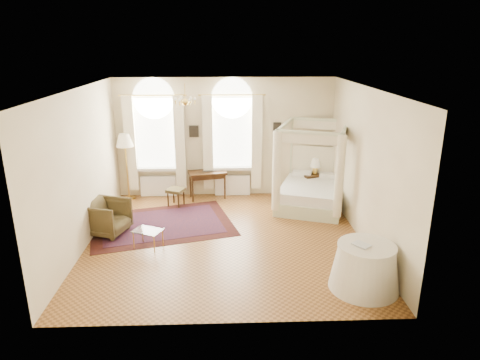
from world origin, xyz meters
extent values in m
plane|color=#925C2A|center=(0.00, 0.00, 0.00)|extent=(6.00, 6.00, 0.00)
plane|color=#F4E4BA|center=(0.00, 3.00, 1.65)|extent=(6.00, 0.00, 6.00)
plane|color=#F4E4BA|center=(0.00, -3.00, 1.65)|extent=(6.00, 0.00, 6.00)
plane|color=#F4E4BA|center=(-3.00, 0.00, 1.65)|extent=(0.00, 6.00, 6.00)
plane|color=#F4E4BA|center=(3.00, 0.00, 1.65)|extent=(0.00, 6.00, 6.00)
plane|color=white|center=(0.00, 0.00, 3.30)|extent=(6.00, 6.00, 0.00)
cube|color=silver|center=(-1.90, 2.97, 1.80)|extent=(1.10, 0.04, 1.90)
cylinder|color=silver|center=(-1.90, 2.97, 2.75)|extent=(1.10, 0.04, 1.10)
cube|color=white|center=(-1.90, 2.88, 0.81)|extent=(1.32, 0.24, 0.08)
cube|color=#F8EBCD|center=(-2.57, 2.80, 1.55)|extent=(0.28, 0.14, 2.60)
cube|color=#F8EBCD|center=(-1.23, 2.80, 1.55)|extent=(0.28, 0.14, 2.60)
cube|color=white|center=(-1.90, 2.90, 0.30)|extent=(1.00, 0.12, 0.58)
cube|color=silver|center=(0.20, 2.97, 1.80)|extent=(1.10, 0.04, 1.90)
cylinder|color=silver|center=(0.20, 2.97, 2.75)|extent=(1.10, 0.04, 1.10)
cube|color=white|center=(0.20, 2.88, 0.81)|extent=(1.32, 0.24, 0.08)
cube|color=#F8EBCD|center=(-0.47, 2.80, 1.55)|extent=(0.28, 0.14, 2.60)
cube|color=#F8EBCD|center=(0.87, 2.80, 1.55)|extent=(0.28, 0.14, 2.60)
cube|color=white|center=(0.20, 2.90, 0.30)|extent=(1.00, 0.12, 0.58)
cylinder|color=gold|center=(-0.90, 1.20, 3.10)|extent=(0.02, 0.02, 0.40)
sphere|color=gold|center=(-0.90, 1.20, 2.88)|extent=(0.16, 0.16, 0.16)
sphere|color=beige|center=(-0.68, 1.20, 2.95)|extent=(0.07, 0.07, 0.07)
sphere|color=beige|center=(-0.79, 1.39, 2.95)|extent=(0.07, 0.07, 0.07)
sphere|color=beige|center=(-1.01, 1.39, 2.95)|extent=(0.07, 0.07, 0.07)
sphere|color=beige|center=(-1.12, 1.20, 2.95)|extent=(0.07, 0.07, 0.07)
sphere|color=beige|center=(-1.01, 1.01, 2.95)|extent=(0.07, 0.07, 0.07)
sphere|color=beige|center=(-0.79, 1.01, 2.95)|extent=(0.07, 0.07, 0.07)
cube|color=black|center=(-0.85, 2.97, 1.85)|extent=(0.26, 0.03, 0.32)
cube|color=black|center=(1.45, 2.97, 1.95)|extent=(0.22, 0.03, 0.26)
cube|color=beige|center=(2.27, 1.90, 0.17)|extent=(2.18, 2.41, 0.34)
cube|color=silver|center=(2.27, 1.90, 0.47)|extent=(2.06, 2.29, 0.27)
cube|color=#F8EBCD|center=(2.58, 2.81, 0.85)|extent=(1.55, 0.60, 1.14)
cube|color=beige|center=(1.87, 3.04, 1.09)|extent=(0.11, 0.11, 2.18)
cube|color=beige|center=(3.28, 2.55, 1.09)|extent=(0.11, 0.11, 2.18)
cube|color=beige|center=(1.25, 1.26, 1.09)|extent=(0.11, 0.11, 2.18)
cube|color=beige|center=(2.67, 0.77, 1.09)|extent=(0.11, 0.11, 2.18)
cube|color=beige|center=(2.57, 2.79, 2.18)|extent=(1.55, 0.60, 0.08)
cube|color=beige|center=(1.96, 1.02, 2.18)|extent=(1.55, 0.60, 0.08)
cube|color=beige|center=(1.56, 2.15, 2.18)|extent=(0.73, 1.91, 0.08)
cube|color=beige|center=(2.98, 1.66, 2.18)|extent=(0.73, 1.91, 0.08)
cube|color=#F8EBCD|center=(2.57, 2.79, 2.05)|extent=(1.59, 0.58, 0.27)
cube|color=#F8EBCD|center=(1.96, 1.02, 2.05)|extent=(1.59, 0.58, 0.27)
cube|color=#F8EBCD|center=(1.56, 2.15, 2.05)|extent=(0.71, 1.95, 0.27)
cube|color=#F8EBCD|center=(2.98, 1.66, 2.05)|extent=(0.71, 1.95, 0.27)
cylinder|color=#F8EBCD|center=(1.25, 1.26, 1.19)|extent=(0.21, 0.21, 1.99)
cylinder|color=#F8EBCD|center=(2.67, 0.77, 1.19)|extent=(0.21, 0.21, 1.99)
cube|color=#331E0E|center=(2.40, 2.70, 0.33)|extent=(0.59, 0.56, 0.67)
cylinder|color=gold|center=(2.52, 2.71, 0.77)|extent=(0.13, 0.13, 0.21)
cone|color=beige|center=(2.52, 2.71, 0.99)|extent=(0.30, 0.30, 0.23)
cube|color=#331E0E|center=(-0.50, 2.70, 0.74)|extent=(1.12, 0.75, 0.06)
cube|color=#331E0E|center=(-0.50, 2.70, 0.65)|extent=(0.99, 0.62, 0.10)
cylinder|color=#331E0E|center=(-0.99, 2.80, 0.36)|extent=(0.05, 0.05, 0.72)
cylinder|color=#331E0E|center=(-0.11, 3.00, 0.36)|extent=(0.05, 0.05, 0.72)
cylinder|color=#331E0E|center=(-0.89, 2.40, 0.36)|extent=(0.05, 0.05, 0.72)
cylinder|color=#331E0E|center=(-0.01, 2.60, 0.36)|extent=(0.05, 0.05, 0.72)
imported|color=black|center=(-0.50, 2.73, 0.78)|extent=(0.35, 0.27, 0.02)
cube|color=#4C3F20|center=(-1.33, 2.13, 0.43)|extent=(0.54, 0.54, 0.08)
cylinder|color=#331E0E|center=(-1.53, 2.04, 0.20)|extent=(0.04, 0.04, 0.39)
cylinder|color=#331E0E|center=(-1.24, 1.93, 0.20)|extent=(0.04, 0.04, 0.39)
cylinder|color=#331E0E|center=(-1.41, 2.33, 0.20)|extent=(0.04, 0.04, 0.39)
cylinder|color=#331E0E|center=(-1.13, 2.21, 0.20)|extent=(0.04, 0.04, 0.39)
imported|color=#40341B|center=(-2.70, 0.40, 0.40)|extent=(1.09, 1.08, 0.80)
cube|color=white|center=(-1.66, -0.34, 0.39)|extent=(0.70, 0.61, 0.02)
cylinder|color=gold|center=(-1.96, -0.39, 0.20)|extent=(0.02, 0.02, 0.39)
cylinder|color=gold|center=(-1.49, -0.59, 0.20)|extent=(0.02, 0.02, 0.39)
cylinder|color=gold|center=(-1.82, -0.09, 0.20)|extent=(0.02, 0.02, 0.39)
cylinder|color=gold|center=(-1.36, -0.29, 0.20)|extent=(0.02, 0.02, 0.39)
cylinder|color=gold|center=(-2.70, 2.70, 0.02)|extent=(0.32, 0.32, 0.03)
cylinder|color=gold|center=(-2.70, 2.70, 0.81)|extent=(0.04, 0.04, 1.62)
cone|color=beige|center=(-2.70, 2.70, 1.68)|extent=(0.48, 0.48, 0.35)
cube|color=#3C140E|center=(-1.54, 0.87, 0.00)|extent=(3.76, 3.11, 0.01)
cube|color=black|center=(-1.54, 0.87, 0.01)|extent=(3.14, 2.49, 0.01)
cone|color=silver|center=(2.43, -2.07, 0.40)|extent=(1.23, 1.23, 0.80)
cylinder|color=silver|center=(2.43, -2.07, 0.82)|extent=(1.01, 1.01, 0.04)
imported|color=black|center=(2.24, -2.16, 0.85)|extent=(0.35, 0.36, 0.03)
camera|label=1|loc=(-0.02, -8.67, 4.17)|focal=32.00mm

